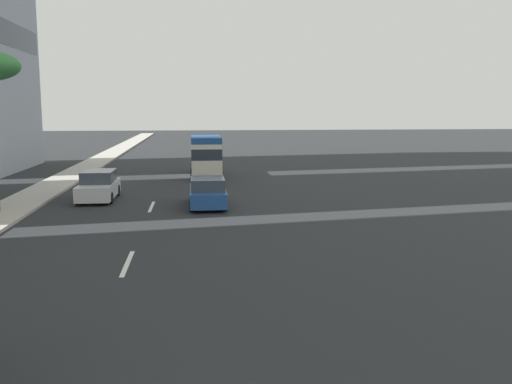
{
  "coord_description": "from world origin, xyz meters",
  "views": [
    {
      "loc": [
        -4.3,
        -2.28,
        5.13
      ],
      "look_at": [
        17.57,
        -4.68,
        1.87
      ],
      "focal_mm": 39.69,
      "sensor_mm": 36.0,
      "label": 1
    }
  ],
  "objects": [
    {
      "name": "car_third",
      "position": [
        25.28,
        -2.95,
        0.73
      ],
      "size": [
        4.59,
        1.94,
        1.54
      ],
      "color": "#1E478C",
      "rests_on": "ground_plane"
    },
    {
      "name": "minibus_fourth",
      "position": [
        38.91,
        -3.16,
        1.68
      ],
      "size": [
        6.72,
        2.33,
        3.06
      ],
      "color": "silver",
      "rests_on": "ground_plane"
    },
    {
      "name": "lane_stripe_far",
      "position": [
        25.44,
        0.0,
        0.01
      ],
      "size": [
        3.2,
        0.16,
        0.01
      ],
      "primitive_type": "cube",
      "color": "silver",
      "rests_on": "ground_plane"
    },
    {
      "name": "lane_stripe_mid",
      "position": [
        14.39,
        0.0,
        0.01
      ],
      "size": [
        3.2,
        0.16,
        0.01
      ],
      "primitive_type": "cube",
      "color": "silver",
      "rests_on": "ground_plane"
    },
    {
      "name": "car_second",
      "position": [
        28.18,
        3.13,
        0.78
      ],
      "size": [
        4.69,
        1.93,
        1.64
      ],
      "rotation": [
        0.0,
        0.0,
        3.14
      ],
      "color": "silver",
      "rests_on": "ground_plane"
    },
    {
      "name": "sidewalk_right",
      "position": [
        31.5,
        7.02,
        0.07
      ],
      "size": [
        162.0,
        2.55,
        0.15
      ],
      "primitive_type": "cube",
      "color": "#B2ADA3",
      "rests_on": "ground_plane"
    },
    {
      "name": "ground_plane",
      "position": [
        31.5,
        0.0,
        0.0
      ],
      "size": [
        198.0,
        198.0,
        0.0
      ],
      "primitive_type": "plane",
      "color": "#26282B"
    }
  ]
}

